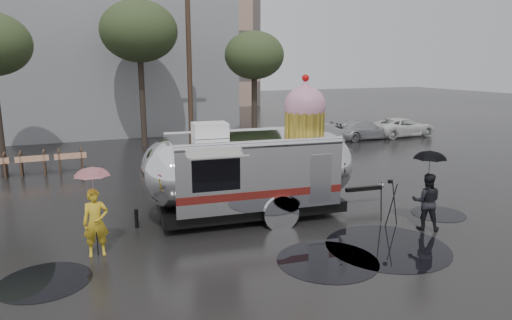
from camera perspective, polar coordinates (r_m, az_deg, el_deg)
name	(u,v)px	position (r m, az deg, el deg)	size (l,w,h in m)	color
ground	(237,235)	(12.90, -2.36, -9.30)	(120.00, 120.00, 0.00)	black
puddles	(329,250)	(12.01, 9.11, -11.11)	(13.21, 3.99, 0.01)	black
grey_building	(59,36)	(35.29, -23.42, 14.07)	(22.00, 12.00, 13.00)	slate
utility_pole	(189,64)	(26.13, -8.34, 11.80)	(1.60, 0.28, 9.00)	#473323
tree_mid	(139,32)	(26.63, -14.43, 15.26)	(4.20, 4.20, 8.03)	#382D26
tree_right	(254,56)	(26.31, -0.22, 12.88)	(3.36, 3.36, 6.42)	#382D26
barricade_row	(33,162)	(21.66, -26.12, -0.28)	(4.30, 0.80, 1.00)	#473323
parked_cars	(348,129)	(28.50, 11.39, 3.83)	(13.20, 1.90, 1.50)	silver
airstream_trailer	(253,167)	(13.96, -0.34, -0.92)	(8.22, 3.36, 4.44)	silver
person_left	(96,223)	(11.98, -19.40, -7.39)	(0.61, 0.41, 1.70)	gold
umbrella_pink	(93,181)	(11.68, -19.76, -2.45)	(1.07, 1.07, 2.28)	pink
person_right	(426,201)	(13.93, 20.53, -4.87)	(0.79, 0.44, 1.65)	black
umbrella_black	(430,163)	(13.66, 20.88, -0.39)	(1.14, 1.14, 2.33)	black
tripod	(389,199)	(14.01, 16.31, -4.67)	(0.52, 0.56, 1.36)	black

